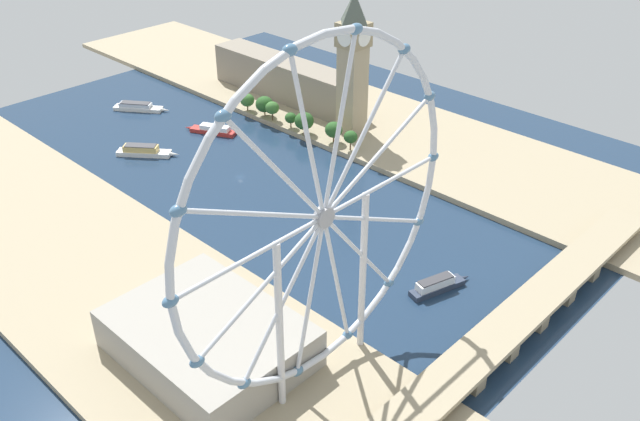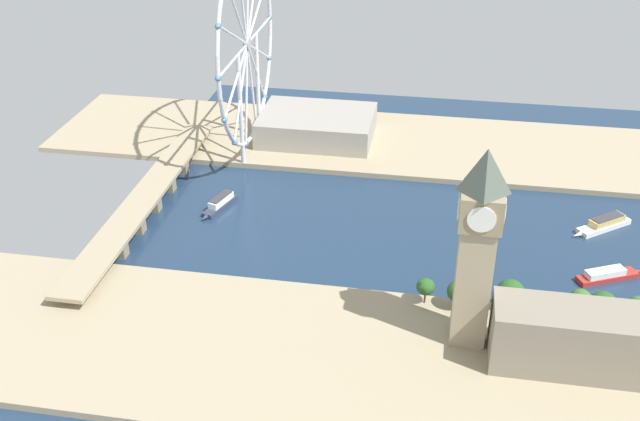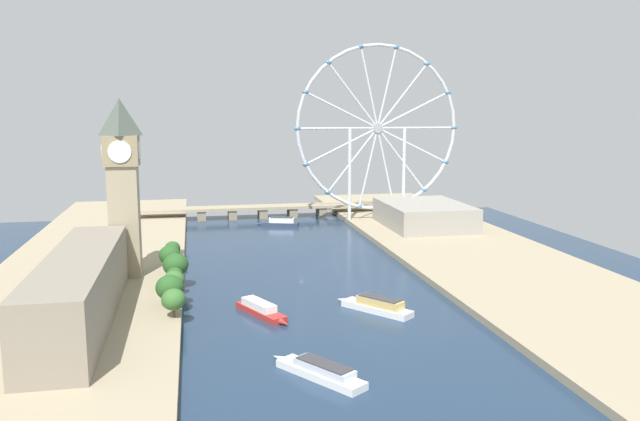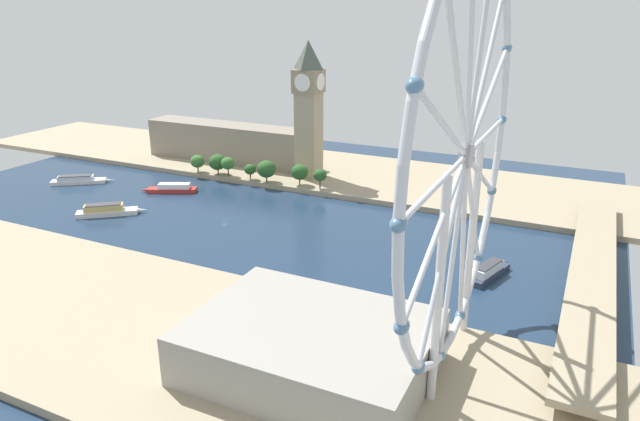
{
  "view_description": "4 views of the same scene",
  "coord_description": "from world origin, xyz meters",
  "px_view_note": "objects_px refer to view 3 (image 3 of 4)",
  "views": [
    {
      "loc": [
        204.65,
        255.75,
        175.47
      ],
      "look_at": [
        5.61,
        64.62,
        8.46
      ],
      "focal_mm": 38.72,
      "sensor_mm": 36.0,
      "label": 1
    },
    {
      "loc": [
        -323.36,
        23.4,
        193.84
      ],
      "look_at": [
        -8.92,
        78.23,
        13.31
      ],
      "focal_mm": 42.88,
      "sensor_mm": 36.0,
      "label": 2
    },
    {
      "loc": [
        -49.43,
        -296.81,
        80.35
      ],
      "look_at": [
        22.24,
        65.03,
        21.23
      ],
      "focal_mm": 36.21,
      "sensor_mm": 36.0,
      "label": 3
    },
    {
      "loc": [
        226.52,
        163.9,
        104.05
      ],
      "look_at": [
        15.62,
        61.75,
        19.79
      ],
      "focal_mm": 32.38,
      "sensor_mm": 36.0,
      "label": 4
    }
  ],
  "objects_px": {
    "tour_boat_3": "(320,371)",
    "tour_boat_2": "(377,306)",
    "parliament_block": "(80,289)",
    "riverside_hall": "(424,215)",
    "tour_boat_0": "(280,222)",
    "river_bridge": "(262,209)",
    "ferris_wheel": "(378,129)",
    "clock_tower": "(123,185)",
    "tour_boat_1": "(261,310)"
  },
  "relations": [
    {
      "from": "ferris_wheel",
      "to": "riverside_hall",
      "type": "xyz_separation_m",
      "value": [
        22.29,
        -35.2,
        -54.85
      ]
    },
    {
      "from": "parliament_block",
      "to": "river_bridge",
      "type": "bearing_deg",
      "value": 68.44
    },
    {
      "from": "tour_boat_2",
      "to": "parliament_block",
      "type": "bearing_deg",
      "value": 51.66
    },
    {
      "from": "riverside_hall",
      "to": "tour_boat_3",
      "type": "xyz_separation_m",
      "value": [
        -112.4,
        -216.02,
        -8.53
      ]
    },
    {
      "from": "clock_tower",
      "to": "parliament_block",
      "type": "distance_m",
      "value": 73.66
    },
    {
      "from": "riverside_hall",
      "to": "tour_boat_3",
      "type": "distance_m",
      "value": 243.66
    },
    {
      "from": "riverside_hall",
      "to": "tour_boat_1",
      "type": "xyz_separation_m",
      "value": [
        -123.59,
        -153.19,
        -8.52
      ]
    },
    {
      "from": "parliament_block",
      "to": "tour_boat_3",
      "type": "xyz_separation_m",
      "value": [
        77.05,
        -58.0,
        -13.3
      ]
    },
    {
      "from": "ferris_wheel",
      "to": "river_bridge",
      "type": "distance_m",
      "value": 103.34
    },
    {
      "from": "tour_boat_2",
      "to": "tour_boat_3",
      "type": "relative_size",
      "value": 0.94
    },
    {
      "from": "parliament_block",
      "to": "ferris_wheel",
      "type": "relative_size",
      "value": 0.97
    },
    {
      "from": "clock_tower",
      "to": "river_bridge",
      "type": "xyz_separation_m",
      "value": [
        80.9,
        163.23,
        -39.19
      ]
    },
    {
      "from": "riverside_hall",
      "to": "tour_boat_2",
      "type": "xyz_separation_m",
      "value": [
        -78.0,
        -158.09,
        -8.14
      ]
    },
    {
      "from": "clock_tower",
      "to": "tour_boat_0",
      "type": "relative_size",
      "value": 2.79
    },
    {
      "from": "ferris_wheel",
      "to": "riverside_hall",
      "type": "distance_m",
      "value": 68.88
    },
    {
      "from": "river_bridge",
      "to": "tour_boat_0",
      "type": "distance_m",
      "value": 37.86
    },
    {
      "from": "ferris_wheel",
      "to": "tour_boat_1",
      "type": "relative_size",
      "value": 3.79
    },
    {
      "from": "ferris_wheel",
      "to": "tour_boat_0",
      "type": "xyz_separation_m",
      "value": [
        -68.45,
        -0.28,
        -62.89
      ]
    },
    {
      "from": "riverside_hall",
      "to": "parliament_block",
      "type": "bearing_deg",
      "value": -140.17
    },
    {
      "from": "clock_tower",
      "to": "tour_boat_1",
      "type": "xyz_separation_m",
      "value": [
        55.98,
        -61.71,
        -43.33
      ]
    },
    {
      "from": "river_bridge",
      "to": "tour_boat_0",
      "type": "bearing_deg",
      "value": -77.84
    },
    {
      "from": "ferris_wheel",
      "to": "tour_boat_3",
      "type": "bearing_deg",
      "value": -109.73
    },
    {
      "from": "riverside_hall",
      "to": "tour_boat_1",
      "type": "relative_size",
      "value": 2.14
    },
    {
      "from": "parliament_block",
      "to": "tour_boat_2",
      "type": "relative_size",
      "value": 3.77
    },
    {
      "from": "river_bridge",
      "to": "tour_boat_1",
      "type": "xyz_separation_m",
      "value": [
        -24.92,
        -224.94,
        -4.14
      ]
    },
    {
      "from": "tour_boat_2",
      "to": "ferris_wheel",
      "type": "bearing_deg",
      "value": -54.37
    },
    {
      "from": "tour_boat_3",
      "to": "parliament_block",
      "type": "bearing_deg",
      "value": 18.03
    },
    {
      "from": "clock_tower",
      "to": "tour_boat_1",
      "type": "height_order",
      "value": "clock_tower"
    },
    {
      "from": "riverside_hall",
      "to": "tour_boat_1",
      "type": "height_order",
      "value": "riverside_hall"
    },
    {
      "from": "parliament_block",
      "to": "riverside_hall",
      "type": "relative_size",
      "value": 1.72
    },
    {
      "from": "tour_boat_3",
      "to": "tour_boat_2",
      "type": "bearing_deg",
      "value": -65.7
    },
    {
      "from": "tour_boat_0",
      "to": "tour_boat_2",
      "type": "relative_size",
      "value": 0.94
    },
    {
      "from": "clock_tower",
      "to": "parliament_block",
      "type": "xyz_separation_m",
      "value": [
        -9.87,
        -66.53,
        -30.04
      ]
    },
    {
      "from": "parliament_block",
      "to": "tour_boat_0",
      "type": "bearing_deg",
      "value": 62.91
    },
    {
      "from": "parliament_block",
      "to": "ferris_wheel",
      "type": "distance_m",
      "value": 260.34
    },
    {
      "from": "river_bridge",
      "to": "tour_boat_1",
      "type": "relative_size",
      "value": 5.76
    },
    {
      "from": "parliament_block",
      "to": "tour_boat_0",
      "type": "distance_m",
      "value": 217.09
    },
    {
      "from": "river_bridge",
      "to": "ferris_wheel",
      "type": "bearing_deg",
      "value": -25.57
    },
    {
      "from": "parliament_block",
      "to": "river_bridge",
      "type": "relative_size",
      "value": 0.64
    },
    {
      "from": "clock_tower",
      "to": "tour_boat_2",
      "type": "bearing_deg",
      "value": -33.25
    },
    {
      "from": "river_bridge",
      "to": "riverside_hall",
      "type": "bearing_deg",
      "value": -36.02
    },
    {
      "from": "river_bridge",
      "to": "tour_boat_3",
      "type": "height_order",
      "value": "river_bridge"
    },
    {
      "from": "river_bridge",
      "to": "tour_boat_2",
      "type": "xyz_separation_m",
      "value": [
        20.68,
        -229.84,
        -3.76
      ]
    },
    {
      "from": "tour_boat_1",
      "to": "ferris_wheel",
      "type": "bearing_deg",
      "value": 126.05
    },
    {
      "from": "tour_boat_1",
      "to": "riverside_hall",
      "type": "bearing_deg",
      "value": 115.42
    },
    {
      "from": "tour_boat_2",
      "to": "tour_boat_3",
      "type": "distance_m",
      "value": 67.37
    },
    {
      "from": "tour_boat_2",
      "to": "tour_boat_1",
      "type": "bearing_deg",
      "value": 45.57
    },
    {
      "from": "riverside_hall",
      "to": "tour_boat_0",
      "type": "bearing_deg",
      "value": 158.96
    },
    {
      "from": "tour_boat_0",
      "to": "tour_boat_2",
      "type": "bearing_deg",
      "value": 110.88
    },
    {
      "from": "tour_boat_2",
      "to": "river_bridge",
      "type": "bearing_deg",
      "value": -33.16
    }
  ]
}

